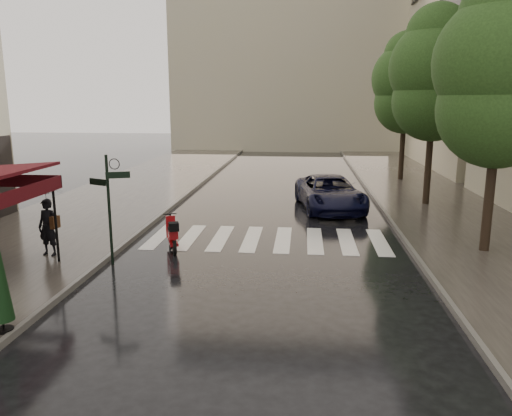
# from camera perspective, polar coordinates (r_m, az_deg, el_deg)

# --- Properties ---
(ground) EXTENTS (120.00, 120.00, 0.00)m
(ground) POSITION_cam_1_polar(r_m,az_deg,el_deg) (11.73, -15.86, -11.01)
(ground) COLOR black
(ground) RESTS_ON ground
(sidewalk_near) EXTENTS (6.00, 60.00, 0.12)m
(sidewalk_near) POSITION_cam_1_polar(r_m,az_deg,el_deg) (24.06, -15.67, 1.00)
(sidewalk_near) COLOR #38332D
(sidewalk_near) RESTS_ON ground
(sidewalk_far) EXTENTS (5.50, 60.00, 0.12)m
(sidewalk_far) POSITION_cam_1_polar(r_m,az_deg,el_deg) (23.29, 20.59, 0.32)
(sidewalk_far) COLOR #38332D
(sidewalk_far) RESTS_ON ground
(curb_near) EXTENTS (0.12, 60.00, 0.16)m
(curb_near) POSITION_cam_1_polar(r_m,az_deg,el_deg) (23.14, -8.60, 0.93)
(curb_near) COLOR #595651
(curb_near) RESTS_ON ground
(curb_far) EXTENTS (0.12, 60.00, 0.16)m
(curb_far) POSITION_cam_1_polar(r_m,az_deg,el_deg) (22.71, 13.76, 0.50)
(curb_far) COLOR #595651
(curb_far) RESTS_ON ground
(crosswalk) EXTENTS (7.85, 3.20, 0.01)m
(crosswalk) POSITION_cam_1_polar(r_m,az_deg,el_deg) (16.68, 1.31, -3.57)
(crosswalk) COLOR silver
(crosswalk) RESTS_ON ground
(signpost) EXTENTS (1.17, 0.29, 3.10)m
(signpost) POSITION_cam_1_polar(r_m,az_deg,el_deg) (14.31, -16.45, 0.81)
(signpost) COLOR black
(signpost) RESTS_ON ground
(haussmann_far) EXTENTS (8.00, 16.00, 18.50)m
(haussmann_far) POSITION_cam_1_polar(r_m,az_deg,el_deg) (38.38, 25.54, 18.10)
(haussmann_far) COLOR tan
(haussmann_far) RESTS_ON ground
(backdrop_building) EXTENTS (22.00, 6.00, 20.00)m
(backdrop_building) POSITION_cam_1_polar(r_m,az_deg,el_deg) (48.34, 4.28, 18.62)
(backdrop_building) COLOR tan
(backdrop_building) RESTS_ON ground
(tree_near) EXTENTS (3.80, 3.80, 7.99)m
(tree_near) POSITION_cam_1_polar(r_m,az_deg,el_deg) (16.01, 26.27, 13.79)
(tree_near) COLOR black
(tree_near) RESTS_ON sidewalk_far
(tree_mid) EXTENTS (3.80, 3.80, 8.34)m
(tree_mid) POSITION_cam_1_polar(r_m,az_deg,el_deg) (22.69, 19.77, 14.16)
(tree_mid) COLOR black
(tree_mid) RESTS_ON sidewalk_far
(tree_far) EXTENTS (3.80, 3.80, 8.16)m
(tree_far) POSITION_cam_1_polar(r_m,az_deg,el_deg) (29.56, 16.78, 13.46)
(tree_far) COLOR black
(tree_far) RESTS_ON sidewalk_far
(pedestrian_with_umbrella) EXTENTS (1.14, 1.16, 2.45)m
(pedestrian_with_umbrella) POSITION_cam_1_polar(r_m,az_deg,el_deg) (15.43, -22.91, 0.83)
(pedestrian_with_umbrella) COLOR black
(pedestrian_with_umbrella) RESTS_ON sidewalk_near
(scooter) EXTENTS (0.76, 1.50, 1.03)m
(scooter) POSITION_cam_1_polar(r_m,az_deg,el_deg) (15.58, -9.53, -3.06)
(scooter) COLOR black
(scooter) RESTS_ON ground
(parked_car) EXTENTS (3.17, 5.45, 1.43)m
(parked_car) POSITION_cam_1_polar(r_m,az_deg,el_deg) (21.34, 8.44, 1.74)
(parked_car) COLOR black
(parked_car) RESTS_ON ground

